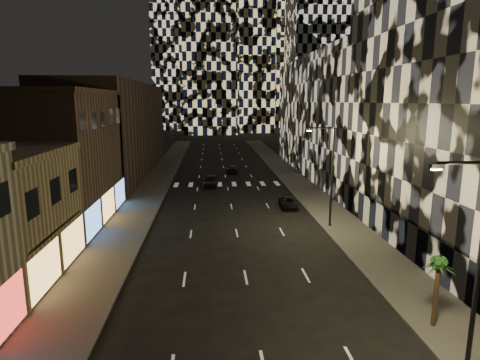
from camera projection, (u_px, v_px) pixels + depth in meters
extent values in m
cube|color=#47443F|center=(154.00, 185.00, 54.91)|extent=(4.00, 120.00, 0.15)
cube|color=#47443F|center=(298.00, 183.00, 56.35)|extent=(4.00, 120.00, 0.15)
cube|color=#4C4C47|center=(170.00, 184.00, 55.07)|extent=(0.20, 120.00, 0.15)
cube|color=#4C4C47|center=(283.00, 183.00, 56.20)|extent=(0.20, 120.00, 0.15)
cube|color=#4D382C|center=(51.00, 160.00, 37.12)|extent=(10.00, 15.00, 12.00)
cube|color=#4D382C|center=(116.00, 129.00, 62.85)|extent=(10.00, 40.00, 14.00)
cube|color=#383838|center=(397.00, 229.00, 31.29)|extent=(0.60, 25.00, 3.00)
cube|color=#232326|center=(353.00, 116.00, 62.18)|extent=(16.00, 40.00, 18.00)
cylinder|color=black|center=(479.00, 270.00, 16.23)|extent=(0.20, 0.20, 9.00)
cylinder|color=black|center=(465.00, 163.00, 15.29)|extent=(2.20, 0.14, 0.14)
cube|color=black|center=(437.00, 166.00, 15.24)|extent=(0.50, 0.25, 0.18)
cube|color=#FFEAB2|center=(436.00, 169.00, 15.26)|extent=(0.35, 0.18, 0.06)
cylinder|color=black|center=(332.00, 177.00, 35.79)|extent=(0.20, 0.20, 9.00)
cylinder|color=black|center=(322.00, 128.00, 34.86)|extent=(2.20, 0.14, 0.14)
cube|color=black|center=(309.00, 129.00, 34.80)|extent=(0.50, 0.25, 0.18)
cube|color=#FFEAB2|center=(309.00, 131.00, 34.83)|extent=(0.35, 0.18, 0.06)
imported|color=black|center=(211.00, 181.00, 54.17)|extent=(2.22, 4.55, 1.49)
imported|color=black|center=(232.00, 169.00, 64.54)|extent=(2.17, 4.25, 1.18)
imported|color=black|center=(289.00, 203.00, 43.35)|extent=(2.00, 3.99, 1.09)
cylinder|color=#47331E|center=(436.00, 297.00, 20.11)|extent=(0.24, 0.24, 3.14)
sphere|color=#184017|center=(439.00, 265.00, 19.77)|extent=(0.69, 0.69, 0.69)
cone|color=#184017|center=(444.00, 265.00, 19.80)|extent=(1.36, 0.29, 0.83)
cone|color=#184017|center=(440.00, 264.00, 19.98)|extent=(1.05, 1.24, 0.83)
cone|color=#184017|center=(435.00, 264.00, 20.01)|extent=(0.59, 1.39, 0.83)
cone|color=#184017|center=(433.00, 265.00, 19.87)|extent=(1.35, 0.82, 0.83)
cone|color=#184017|center=(436.00, 266.00, 19.66)|extent=(1.34, 0.85, 0.83)
cone|color=#184017|center=(441.00, 267.00, 19.55)|extent=(0.55, 1.39, 0.83)
cone|color=#184017|center=(444.00, 267.00, 19.61)|extent=(1.07, 1.23, 0.83)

